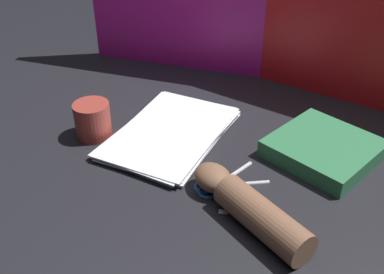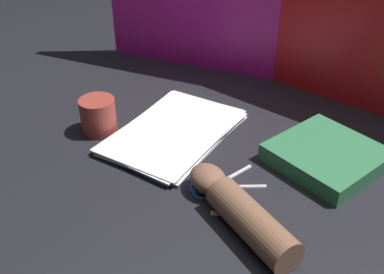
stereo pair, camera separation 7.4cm
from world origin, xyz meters
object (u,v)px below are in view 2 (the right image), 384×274
book_closed (326,156)px  hand_forearm (240,210)px  paper_stack (174,132)px  mug (98,116)px  scissors (215,185)px

book_closed → hand_forearm: size_ratio=0.92×
book_closed → paper_stack: bearing=-165.8°
hand_forearm → mug: bearing=167.4°
scissors → mug: 0.35m
paper_stack → scissors: 0.22m
scissors → hand_forearm: size_ratio=0.55×
hand_forearm → scissors: bearing=143.2°
book_closed → mug: 0.55m
paper_stack → book_closed: bearing=14.2°
paper_stack → book_closed: (0.35, 0.09, 0.01)m
scissors → paper_stack: bearing=147.9°
book_closed → mug: size_ratio=3.05×
book_closed → hand_forearm: hand_forearm is taller
paper_stack → scissors: bearing=-32.1°
hand_forearm → mug: (-0.44, 0.10, 0.01)m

